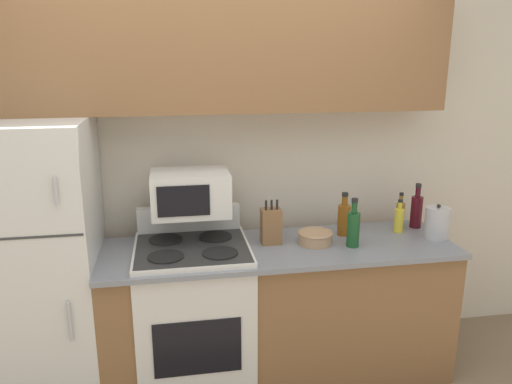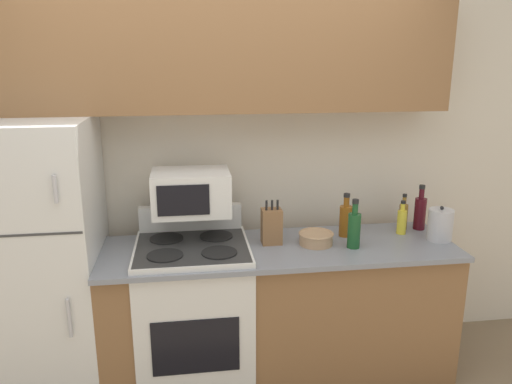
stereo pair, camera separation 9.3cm
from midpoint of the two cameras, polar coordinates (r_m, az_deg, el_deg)
name	(u,v)px [view 2 (the right image)]	position (r m, az deg, el deg)	size (l,w,h in m)	color
wall_back	(220,169)	(3.31, -3.35, 2.68)	(8.00, 0.05, 2.55)	beige
lower_cabinets	(279,311)	(3.23, 3.48, -13.43)	(2.13, 0.66, 0.89)	brown
refrigerator	(43,263)	(3.16, -22.37, -7.50)	(0.65, 0.74, 1.67)	silver
upper_cabinets	(220,52)	(3.05, -3.27, 15.65)	(2.78, 0.31, 0.69)	brown
stove	(194,313)	(3.15, -6.20, -13.64)	(0.67, 0.64, 1.08)	silver
microwave	(191,192)	(3.00, -6.56, -0.02)	(0.46, 0.35, 0.25)	silver
knife_block	(272,226)	(3.04, 2.67, -3.91)	(0.12, 0.10, 0.28)	brown
bowl	(316,238)	(3.07, 7.74, -5.23)	(0.21, 0.21, 0.07)	tan
bottle_wine_green	(354,229)	(3.03, 12.02, -4.14)	(0.08, 0.08, 0.30)	#194C23
bottle_wine_red	(420,212)	(3.47, 18.97, -2.16)	(0.08, 0.08, 0.30)	#470F19
bottle_whiskey	(346,219)	(3.22, 11.03, -3.09)	(0.08, 0.08, 0.28)	brown
bottle_cooking_spray	(402,221)	(3.36, 17.09, -3.16)	(0.06, 0.06, 0.22)	gold
bottle_vinegar	(403,215)	(3.44, 17.22, -2.57)	(0.06, 0.06, 0.24)	olive
kettle	(440,225)	(3.32, 21.07, -3.52)	(0.15, 0.15, 0.22)	#B7B7BC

